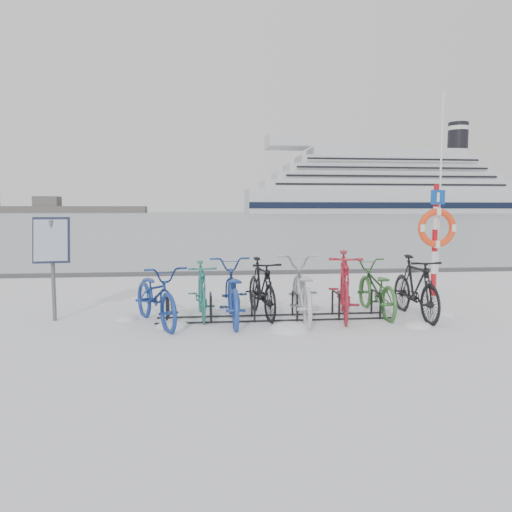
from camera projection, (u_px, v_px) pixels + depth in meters
name	position (u px, v px, depth m)	size (l,w,h in m)	color
ground	(274.00, 319.00, 8.55)	(900.00, 900.00, 0.00)	white
ice_sheet	(205.00, 215.00, 161.94)	(400.00, 298.00, 0.02)	#959FA8
quay_edge	(244.00, 273.00, 14.38)	(400.00, 0.25, 0.10)	#3F3F42
bike_rack	(274.00, 308.00, 8.53)	(4.00, 0.48, 0.46)	black
info_board	(52.00, 246.00, 8.28)	(0.60, 0.29, 1.75)	#595B5E
lifebuoy_station	(437.00, 228.00, 10.68)	(0.84, 0.23, 4.37)	#AF0E16
cruise_ferry	(383.00, 189.00, 222.47)	(123.86, 23.39, 40.70)	white
bike_0	(156.00, 293.00, 8.15)	(0.68, 1.95, 1.02)	navy
bike_1	(202.00, 288.00, 8.69)	(0.47, 1.66, 1.00)	#226E61
bike_2	(232.00, 289.00, 8.37)	(0.71, 2.03, 1.06)	navy
bike_3	(262.00, 286.00, 8.78)	(0.50, 1.76, 1.06)	black
bike_4	(301.00, 287.00, 8.45)	(0.73, 2.10, 1.10)	#B2B6BA
bike_5	(344.00, 283.00, 8.64)	(0.56, 1.97, 1.18)	maroon
bike_6	(376.00, 286.00, 8.95)	(0.66, 1.89, 0.99)	#32672E
bike_7	(416.00, 285.00, 8.67)	(0.52, 1.84, 1.11)	black
snow_drifts	(296.00, 320.00, 8.43)	(5.97, 2.26, 0.23)	white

